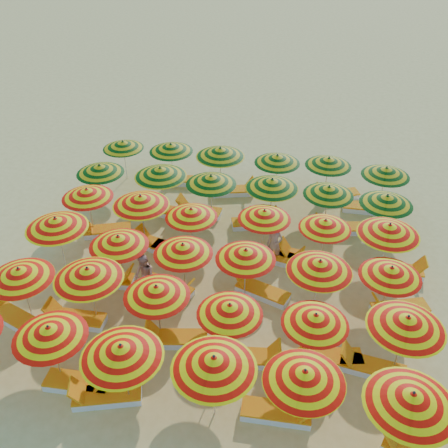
{
  "coord_description": "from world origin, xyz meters",
  "views": [
    {
      "loc": [
        2.74,
        -12.48,
        10.87
      ],
      "look_at": [
        0.0,
        0.5,
        1.6
      ],
      "focal_mm": 40.0,
      "sensor_mm": 36.0,
      "label": 1
    }
  ],
  "objects_px": {
    "lounger_2": "(105,396)",
    "lounger_27": "(337,195)",
    "umbrella_18": "(87,193)",
    "umbrella_27": "(272,184)",
    "umbrella_4": "(305,376)",
    "umbrella_33": "(277,159)",
    "umbrella_26": "(211,180)",
    "lounger_14": "(398,309)",
    "umbrella_31": "(171,148)",
    "umbrella_23": "(389,229)",
    "lounger_17": "(177,251)",
    "umbrella_12": "(56,223)",
    "umbrella_17": "(391,272)",
    "umbrella_30": "(123,145)",
    "lounger_7": "(176,339)",
    "umbrella_34": "(329,162)",
    "umbrella_24": "(100,169)",
    "lounger_11": "(109,279)",
    "lounger_19": "(303,258)",
    "lounger_21": "(175,213)",
    "umbrella_3": "(214,363)",
    "umbrella_21": "(264,215)",
    "beachgoer_a": "(274,244)",
    "lounger_18": "(279,257)",
    "umbrella_25": "(160,172)",
    "umbrella_6": "(19,274)",
    "umbrella_28": "(329,191)",
    "lounger_24": "(337,228)",
    "lounger_13": "(261,291)",
    "umbrella_15": "(246,254)",
    "lounger_9": "(329,358)",
    "umbrella_22": "(325,224)",
    "umbrella_1": "(49,332)",
    "umbrella_8": "(156,291)",
    "umbrella_32": "(220,152)",
    "umbrella_29": "(387,200)",
    "umbrella_16": "(320,266)",
    "lounger_8": "(249,358)",
    "umbrella_10": "(316,319)",
    "lounger_6": "(75,319)",
    "lounger_15": "(106,230)",
    "lounger_5": "(11,315)",
    "lounger_22": "(198,211)",
    "umbrella_7": "(88,274)",
    "umbrella_9": "(230,309)",
    "umbrella_14": "(183,249)",
    "umbrella_2": "(121,351)"
  },
  "relations": [
    {
      "from": "lounger_15",
      "to": "umbrella_6",
      "type": "bearing_deg",
      "value": 62.28
    },
    {
      "from": "umbrella_28",
      "to": "umbrella_6",
      "type": "bearing_deg",
      "value": -142.17
    },
    {
      "from": "umbrella_24",
      "to": "lounger_11",
      "type": "height_order",
      "value": "umbrella_24"
    },
    {
      "from": "umbrella_21",
      "to": "beachgoer_a",
      "type": "distance_m",
      "value": 1.06
    },
    {
      "from": "umbrella_14",
      "to": "lounger_21",
      "type": "relative_size",
      "value": 1.28
    },
    {
      "from": "lounger_14",
      "to": "lounger_18",
      "type": "height_order",
      "value": "same"
    },
    {
      "from": "lounger_19",
      "to": "umbrella_28",
      "type": "bearing_deg",
      "value": -98.0
    },
    {
      "from": "lounger_21",
      "to": "umbrella_30",
      "type": "bearing_deg",
      "value": -32.23
    },
    {
      "from": "umbrella_31",
      "to": "lounger_7",
      "type": "distance_m",
      "value": 9.13
    },
    {
      "from": "lounger_8",
      "to": "umbrella_18",
      "type": "bearing_deg",
      "value": 135.56
    },
    {
      "from": "lounger_5",
      "to": "lounger_15",
      "type": "xyz_separation_m",
      "value": [
        1.06,
        4.66,
        0.0
      ]
    },
    {
      "from": "umbrella_18",
      "to": "umbrella_27",
      "type": "relative_size",
      "value": 0.91
    },
    {
      "from": "umbrella_18",
      "to": "umbrella_25",
      "type": "relative_size",
      "value": 0.98
    },
    {
      "from": "umbrella_7",
      "to": "umbrella_10",
      "type": "xyz_separation_m",
      "value": [
        6.29,
        -0.24,
        -0.2
      ]
    },
    {
      "from": "umbrella_23",
      "to": "umbrella_12",
      "type": "bearing_deg",
      "value": -169.72
    },
    {
      "from": "lounger_18",
      "to": "lounger_6",
      "type": "bearing_deg",
      "value": -131.66
    },
    {
      "from": "umbrella_30",
      "to": "lounger_17",
      "type": "relative_size",
      "value": 1.03
    },
    {
      "from": "umbrella_15",
      "to": "umbrella_23",
      "type": "relative_size",
      "value": 1.06
    },
    {
      "from": "umbrella_4",
      "to": "umbrella_33",
      "type": "distance_m",
      "value": 10.5
    },
    {
      "from": "umbrella_32",
      "to": "beachgoer_a",
      "type": "distance_m",
      "value": 5.06
    },
    {
      "from": "umbrella_4",
      "to": "umbrella_8",
      "type": "relative_size",
      "value": 1.01
    },
    {
      "from": "umbrella_26",
      "to": "lounger_14",
      "type": "xyz_separation_m",
      "value": [
        6.65,
        -3.73,
        -1.6
      ]
    },
    {
      "from": "umbrella_34",
      "to": "lounger_2",
      "type": "xyz_separation_m",
      "value": [
        -4.95,
        -10.86,
        -1.54
      ]
    },
    {
      "from": "lounger_17",
      "to": "umbrella_12",
      "type": "bearing_deg",
      "value": -145.5
    },
    {
      "from": "lounger_22",
      "to": "lounger_27",
      "type": "height_order",
      "value": "same"
    },
    {
      "from": "umbrella_2",
      "to": "umbrella_3",
      "type": "height_order",
      "value": "umbrella_3"
    },
    {
      "from": "umbrella_3",
      "to": "umbrella_1",
      "type": "bearing_deg",
      "value": 177.28
    },
    {
      "from": "lounger_19",
      "to": "lounger_14",
      "type": "bearing_deg",
      "value": 157.03
    },
    {
      "from": "umbrella_12",
      "to": "umbrella_17",
      "type": "distance_m",
      "value": 10.29
    },
    {
      "from": "umbrella_8",
      "to": "lounger_14",
      "type": "bearing_deg",
      "value": 19.09
    },
    {
      "from": "umbrella_3",
      "to": "lounger_27",
      "type": "xyz_separation_m",
      "value": [
        2.68,
        10.81,
        -1.72
      ]
    },
    {
      "from": "umbrella_30",
      "to": "umbrella_32",
      "type": "bearing_deg",
      "value": -3.56
    },
    {
      "from": "lounger_19",
      "to": "lounger_15",
      "type": "bearing_deg",
      "value": 7.59
    },
    {
      "from": "umbrella_32",
      "to": "lounger_11",
      "type": "relative_size",
      "value": 1.35
    },
    {
      "from": "umbrella_17",
      "to": "umbrella_29",
      "type": "distance_m",
      "value": 3.86
    },
    {
      "from": "umbrella_9",
      "to": "umbrella_25",
      "type": "xyz_separation_m",
      "value": [
        -3.9,
        6.29,
        0.2
      ]
    },
    {
      "from": "umbrella_23",
      "to": "lounger_17",
      "type": "bearing_deg",
      "value": -176.85
    },
    {
      "from": "umbrella_28",
      "to": "lounger_11",
      "type": "height_order",
      "value": "umbrella_28"
    },
    {
      "from": "umbrella_10",
      "to": "lounger_6",
      "type": "relative_size",
      "value": 1.06
    },
    {
      "from": "umbrella_33",
      "to": "lounger_13",
      "type": "relative_size",
      "value": 1.3
    },
    {
      "from": "lounger_2",
      "to": "lounger_27",
      "type": "bearing_deg",
      "value": -134.7
    },
    {
      "from": "umbrella_16",
      "to": "lounger_8",
      "type": "relative_size",
      "value": 1.12
    },
    {
      "from": "umbrella_6",
      "to": "lounger_21",
      "type": "bearing_deg",
      "value": 66.93
    },
    {
      "from": "umbrella_28",
      "to": "lounger_24",
      "type": "height_order",
      "value": "umbrella_28"
    },
    {
      "from": "umbrella_26",
      "to": "lounger_6",
      "type": "xyz_separation_m",
      "value": [
        -2.73,
        -6.12,
        -1.6
      ]
    },
    {
      "from": "lounger_17",
      "to": "umbrella_15",
      "type": "bearing_deg",
      "value": -19.99
    },
    {
      "from": "umbrella_22",
      "to": "umbrella_1",
      "type": "bearing_deg",
      "value": -135.81
    },
    {
      "from": "umbrella_31",
      "to": "umbrella_33",
      "type": "relative_size",
      "value": 0.89
    },
    {
      "from": "umbrella_15",
      "to": "lounger_9",
      "type": "relative_size",
      "value": 1.33
    },
    {
      "from": "umbrella_33",
      "to": "lounger_11",
      "type": "relative_size",
      "value": 1.34
    }
  ]
}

